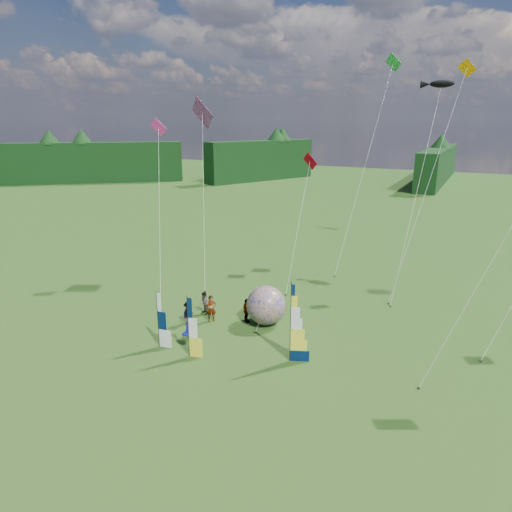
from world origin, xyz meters
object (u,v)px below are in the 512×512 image
at_px(feather_banner_main, 291,324).
at_px(spectator_b, 204,303).
at_px(spectator_c, 188,313).
at_px(side_banner_far, 158,320).
at_px(bol_inflatable, 266,305).
at_px(spectator_a, 211,309).
at_px(spectator_d, 247,311).
at_px(side_banner_left, 188,328).
at_px(kite_whale, 419,176).
at_px(camp_chair, 188,333).

bearing_deg(feather_banner_main, spectator_b, 135.49).
bearing_deg(spectator_c, side_banner_far, -179.87).
relative_size(feather_banner_main, bol_inflatable, 1.76).
bearing_deg(bol_inflatable, feather_banner_main, -48.72).
bearing_deg(bol_inflatable, spectator_b, -172.75).
bearing_deg(spectator_b, bol_inflatable, 42.32).
xyz_separation_m(spectator_a, spectator_b, (-1.06, 0.75, -0.10)).
height_order(spectator_c, spectator_d, spectator_d).
xyz_separation_m(spectator_a, spectator_c, (-1.09, -1.12, -0.11)).
relative_size(bol_inflatable, spectator_c, 1.64).
distance_m(bol_inflatable, spectator_b, 4.54).
bearing_deg(side_banner_left, bol_inflatable, 57.65).
bearing_deg(spectator_a, feather_banner_main, -57.56).
height_order(spectator_b, spectator_d, spectator_d).
relative_size(spectator_d, kite_whale, 0.10).
height_order(side_banner_left, kite_whale, kite_whale).
bearing_deg(spectator_b, kite_whale, 85.61).
height_order(feather_banner_main, side_banner_left, feather_banner_main).
distance_m(spectator_d, camp_chair, 4.43).
relative_size(side_banner_left, spectator_c, 2.27).
distance_m(spectator_a, camp_chair, 3.09).
height_order(bol_inflatable, spectator_d, bol_inflatable).
height_order(camp_chair, kite_whale, kite_whale).
bearing_deg(camp_chair, spectator_c, 124.95).
relative_size(feather_banner_main, spectator_b, 2.86).
relative_size(side_banner_far, camp_chair, 3.13).
xyz_separation_m(feather_banner_main, spectator_b, (-7.81, 3.22, -1.49)).
height_order(side_banner_far, kite_whale, kite_whale).
xyz_separation_m(spectator_b, spectator_d, (3.25, 0.17, 0.03)).
height_order(side_banner_far, bol_inflatable, side_banner_far).
height_order(side_banner_far, spectator_d, side_banner_far).
bearing_deg(bol_inflatable, kite_whale, 62.38).
bearing_deg(spectator_b, spectator_c, -55.82).
distance_m(feather_banner_main, kite_whale, 18.69).
distance_m(feather_banner_main, side_banner_far, 7.87).
bearing_deg(spectator_a, spectator_b, 107.38).
relative_size(side_banner_far, spectator_d, 2.05).
distance_m(side_banner_left, spectator_c, 4.44).
height_order(spectator_a, kite_whale, kite_whale).
height_order(side_banner_far, camp_chair, side_banner_far).
relative_size(side_banner_left, spectator_a, 2.00).
height_order(feather_banner_main, kite_whale, kite_whale).
relative_size(bol_inflatable, spectator_d, 1.56).
bearing_deg(kite_whale, side_banner_far, -127.29).
xyz_separation_m(spectator_c, kite_whale, (11.51, 15.82, 7.88)).
distance_m(spectator_b, camp_chair, 4.04).
relative_size(feather_banner_main, kite_whale, 0.26).
height_order(side_banner_left, spectator_b, side_banner_left).
height_order(bol_inflatable, camp_chair, bol_inflatable).
distance_m(side_banner_left, kite_whale, 22.39).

